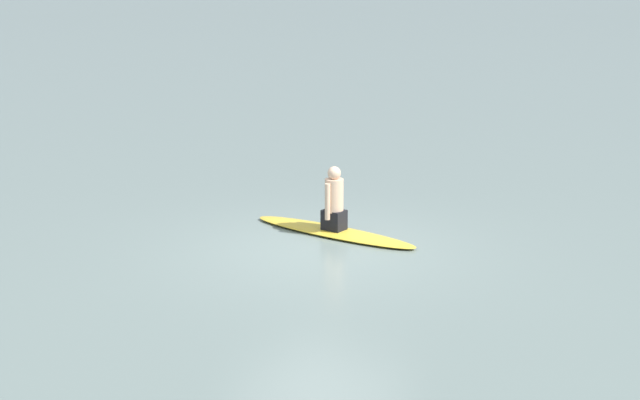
# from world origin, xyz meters

# --- Properties ---
(ground_plane) EXTENTS (400.00, 400.00, 0.00)m
(ground_plane) POSITION_xyz_m (0.00, 0.00, 0.00)
(ground_plane) COLOR slate
(surfboard) EXTENTS (3.18, 0.77, 0.08)m
(surfboard) POSITION_xyz_m (0.40, -0.81, 0.04)
(surfboard) COLOR gold
(surfboard) RESTS_ON ground
(person_paddler) EXTENTS (0.36, 0.46, 1.06)m
(person_paddler) POSITION_xyz_m (0.40, -0.81, 0.56)
(person_paddler) COLOR black
(person_paddler) RESTS_ON surfboard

